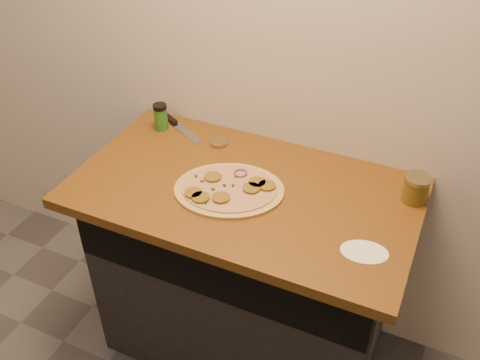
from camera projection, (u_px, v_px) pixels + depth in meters
The scene contains 8 objects.
cabinet at pixel (247, 274), 2.17m from camera, with size 1.10×0.60×0.86m, color black.
countertop at pixel (245, 191), 1.88m from camera, with size 1.20×0.70×0.04m, color brown.
pizza at pixel (229, 189), 1.84m from camera, with size 0.48×0.48×0.03m.
chefs_knife at pixel (177, 124), 2.19m from camera, with size 0.27×0.16×0.02m.
mason_jar_lid at pixel (219, 143), 2.08m from camera, with size 0.07×0.07×0.01m, color tan.
salsa_jar at pixel (416, 189), 1.78m from camera, with size 0.09×0.09×0.10m.
spice_shaker at pixel (161, 117), 2.14m from camera, with size 0.06×0.06×0.11m.
flour_spill at pixel (364, 252), 1.61m from camera, with size 0.15×0.15×0.00m, color white.
Camera 1 is at (0.60, 0.07, 2.04)m, focal length 40.00 mm.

